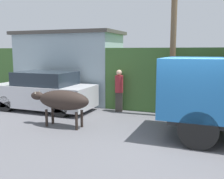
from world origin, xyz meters
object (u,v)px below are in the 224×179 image
(brown_cow, at_px, (62,100))
(utility_pole, at_px, (174,29))
(parked_suv, at_px, (44,92))
(pedestrian_on_hill, at_px, (119,89))

(brown_cow, relative_size, utility_pole, 0.34)
(brown_cow, height_order, utility_pole, utility_pole)
(brown_cow, bearing_deg, utility_pole, 43.66)
(brown_cow, relative_size, parked_suv, 0.51)
(brown_cow, height_order, pedestrian_on_hill, pedestrian_on_hill)
(parked_suv, xyz_separation_m, utility_pole, (5.21, 0.82, 2.51))
(parked_suv, height_order, utility_pole, utility_pole)
(utility_pole, bearing_deg, brown_cow, -139.72)
(brown_cow, height_order, parked_suv, parked_suv)
(pedestrian_on_hill, distance_m, utility_pole, 3.18)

